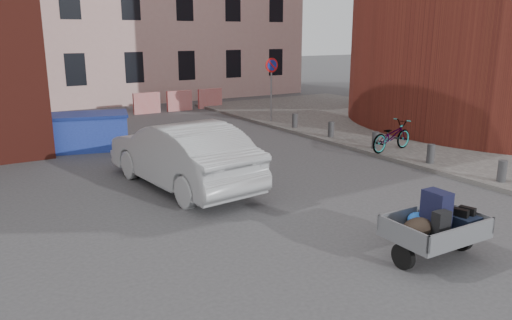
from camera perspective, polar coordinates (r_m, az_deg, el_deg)
ground at (r=10.48m, az=3.24°, el=-6.79°), size 120.00×120.00×0.00m
sidewalk at (r=20.07m, az=20.28°, el=2.78°), size 9.00×24.00×0.12m
no_parking_sign at (r=21.07m, az=1.79°, el=9.54°), size 0.60×0.09×2.65m
bollards at (r=16.64m, az=13.47°, el=2.22°), size 0.22×9.02×0.55m
barriers at (r=25.21m, az=-8.73°, el=6.72°), size 4.70×0.18×1.00m
trailer at (r=9.02m, az=19.76°, el=-7.11°), size 1.63×1.82×1.20m
dumpster at (r=17.46m, az=-19.09°, el=3.08°), size 3.15×2.17×1.20m
silver_car at (r=12.60m, az=-8.48°, el=0.65°), size 2.26×5.18×1.66m
bicycle at (r=16.41m, az=15.24°, el=2.68°), size 1.89×0.84×0.96m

